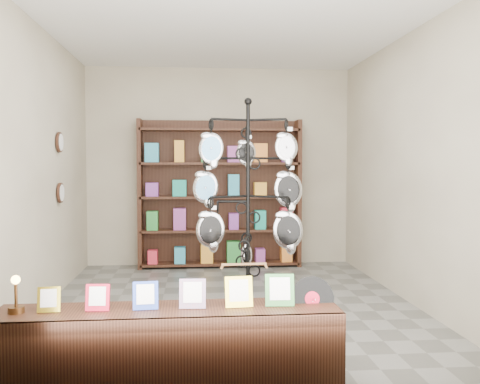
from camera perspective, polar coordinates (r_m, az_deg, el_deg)
The scene contains 6 objects.
ground at distance 5.92m, azimuth -1.02°, elevation -12.11°, with size 5.00×5.00×0.00m, color slate.
room_envelope at distance 5.72m, azimuth -1.04°, elevation 6.09°, with size 5.00×5.00×5.00m.
display_tree at distance 4.93m, azimuth 0.86°, elevation -0.49°, with size 1.10×0.93×2.15m.
front_shelf at distance 3.80m, azimuth -7.52°, elevation -16.32°, with size 2.31×0.50×0.82m.
back_shelving at distance 8.02m, azimuth -2.16°, elevation -0.67°, with size 2.42×0.36×2.20m.
wall_clocks at distance 6.69m, azimuth -18.64°, elevation 2.49°, with size 0.03×0.24×0.84m.
Camera 1 is at (-0.39, -5.70, 1.54)m, focal length 40.00 mm.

